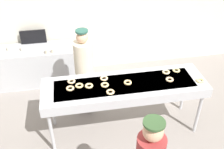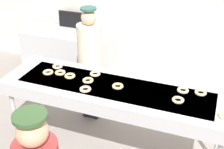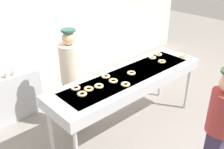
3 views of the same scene
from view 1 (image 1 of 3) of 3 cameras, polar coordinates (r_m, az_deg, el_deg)
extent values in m
plane|color=gray|center=(4.93, 2.49, -11.50)|extent=(16.00, 16.00, 0.00)
cube|color=silver|center=(5.93, -1.80, 15.13)|extent=(8.00, 0.12, 3.13)
cube|color=#B7BABF|center=(4.30, 2.80, -2.91)|extent=(2.69, 0.78, 0.17)
cube|color=slate|center=(4.27, 2.82, -2.43)|extent=(2.29, 0.55, 0.08)
cylinder|color=#B7BABF|center=(4.36, -13.07, -12.39)|extent=(0.06, 0.06, 0.84)
cylinder|color=#B7BABF|center=(4.80, 18.32, -8.20)|extent=(0.06, 0.06, 0.84)
cylinder|color=#B7BABF|center=(4.81, -12.99, -6.99)|extent=(0.06, 0.06, 0.84)
cylinder|color=#B7BABF|center=(5.21, 15.43, -3.68)|extent=(0.06, 0.06, 0.84)
torus|color=#F6D286|center=(4.19, -1.59, -2.26)|extent=(0.14, 0.14, 0.03)
torus|color=#F0D38A|center=(4.19, -5.06, -2.48)|extent=(0.18, 0.18, 0.03)
torus|color=beige|center=(4.41, 12.50, -1.07)|extent=(0.19, 0.19, 0.03)
torus|color=beige|center=(4.58, 11.74, 0.53)|extent=(0.14, 0.14, 0.03)
torus|color=#E9C389|center=(4.17, -9.14, -3.01)|extent=(0.16, 0.16, 0.03)
torus|color=#F2CA91|center=(4.34, -1.76, -0.85)|extent=(0.18, 0.18, 0.03)
torus|color=#E6D087|center=(4.67, 13.87, 0.90)|extent=(0.17, 0.17, 0.03)
torus|color=#E9D184|center=(4.52, 18.73, -1.25)|extent=(0.15, 0.15, 0.03)
torus|color=beige|center=(4.32, -8.87, -1.47)|extent=(0.16, 0.16, 0.03)
torus|color=#F2CB83|center=(4.25, 3.46, -1.75)|extent=(0.15, 0.15, 0.03)
torus|color=#F0C88B|center=(4.05, -0.36, -3.83)|extent=(0.16, 0.16, 0.03)
torus|color=#F9D484|center=(4.21, -7.18, -2.42)|extent=(0.14, 0.14, 0.03)
cube|color=#211F2B|center=(5.06, -5.72, -3.50)|extent=(0.24, 0.18, 0.88)
cylinder|color=beige|center=(4.64, -6.24, 3.65)|extent=(0.35, 0.35, 0.60)
sphere|color=tan|center=(4.45, -6.56, 8.08)|extent=(0.20, 0.20, 0.20)
cylinder|color=#275347|center=(4.39, -6.66, 9.44)|extent=(0.21, 0.21, 0.03)
sphere|color=#E0A583|center=(2.85, 9.00, -12.24)|extent=(0.23, 0.23, 0.23)
cylinder|color=#34542D|center=(2.76, 9.24, -10.41)|extent=(0.24, 0.24, 0.03)
cube|color=#B7BABF|center=(6.02, -16.12, 1.88)|extent=(1.67, 0.64, 0.84)
cylinder|color=beige|center=(5.53, -12.73, 5.09)|extent=(0.09, 0.09, 0.10)
cylinder|color=beige|center=(5.54, -14.06, 4.92)|extent=(0.09, 0.09, 0.10)
cylinder|color=beige|center=(5.75, -23.18, 4.17)|extent=(0.09, 0.09, 0.10)
cylinder|color=beige|center=(5.90, -21.68, 5.34)|extent=(0.09, 0.09, 0.10)
cylinder|color=beige|center=(5.79, -19.01, 5.38)|extent=(0.09, 0.09, 0.10)
cube|color=black|center=(5.98, -16.85, 7.90)|extent=(0.55, 0.04, 0.31)
camera|label=2|loc=(2.05, 58.72, -4.00)|focal=48.78mm
camera|label=3|loc=(2.11, -63.64, -8.44)|focal=41.02mm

